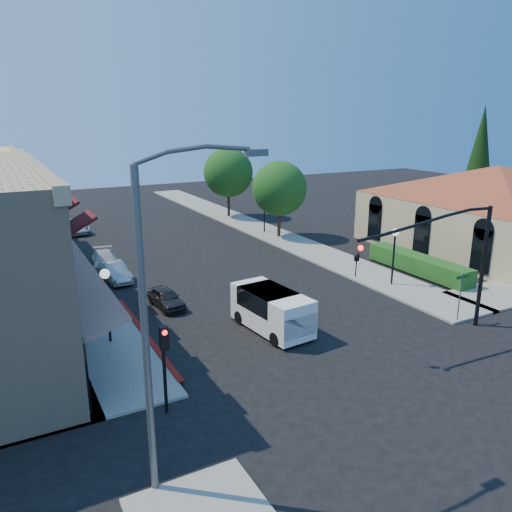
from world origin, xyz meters
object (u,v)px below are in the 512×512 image
lamppost_left_far (61,227)px  parked_car_b (115,272)px  street_tree_b (228,172)px  lamppost_right_near (395,242)px  white_van (272,308)px  parked_car_c (105,260)px  street_tree_a (279,188)px  lamppost_left_near (106,287)px  signal_mast_arm (454,251)px  parked_car_a (166,298)px  lamppost_right_far (264,203)px  secondary_signal (164,353)px  parked_car_d (75,226)px  street_name_sign (461,290)px  conifer_far (480,157)px  cobra_streetlight (157,312)px

lamppost_left_far → parked_car_b: 5.96m
street_tree_b → lamppost_right_near: street_tree_b is taller
lamppost_left_far → white_van: 17.87m
street_tree_b → lamppost_left_far: bearing=-150.0°
parked_car_c → lamppost_left_far: bearing=147.0°
street_tree_b → white_van: bearing=-110.9°
street_tree_a → lamppost_left_near: (-17.30, -14.00, -1.46)m
street_tree_a → signal_mast_arm: street_tree_a is taller
lamppost_left_near → white_van: lamppost_left_near is taller
lamppost_right_near → parked_car_a: size_ratio=1.16×
lamppost_right_near → lamppost_right_far: 16.00m
signal_mast_arm → lamppost_right_near: (2.64, 6.50, -1.35)m
lamppost_right_near → white_van: bearing=-167.0°
secondary_signal → parked_car_c: 18.76m
lamppost_left_far → white_van: (7.25, -16.26, -1.59)m
street_tree_b → parked_car_d: bearing=180.0°
parked_car_d → lamppost_left_near: bearing=-97.9°
parked_car_d → street_name_sign: bearing=-67.8°
street_name_sign → parked_car_d: street_name_sign is taller
signal_mast_arm → parked_car_c: size_ratio=2.05×
parked_car_d → secondary_signal: bearing=-95.8°
conifer_far → parked_car_d: size_ratio=2.61×
street_tree_a → cobra_streetlight: bearing=-126.8°
street_tree_a → lamppost_right_far: street_tree_a is taller
parked_car_d → street_tree_a: bearing=-36.1°
lamppost_left_near → street_name_sign: bearing=-19.9°
street_tree_a → lamppost_right_far: bearing=98.5°
lamppost_left_far → lamppost_right_far: bearing=6.7°
cobra_streetlight → parked_car_c: (2.95, 22.00, -4.70)m
street_tree_b → lamppost_left_near: 29.64m
parked_car_c → parked_car_b: bearing=-82.0°
cobra_streetlight → signal_mast_arm: bearing=13.1°
lamppost_right_far → white_van: 20.76m
secondary_signal → lamppost_left_far: bearing=91.4°
cobra_streetlight → white_van: size_ratio=2.01×
white_van → street_tree_b: bearing=69.1°
lamppost_right_near → street_tree_b: bearing=89.3°
secondary_signal → lamppost_left_near: bearing=94.3°
cobra_streetlight → parked_car_a: cobra_streetlight is taller
lamppost_right_near → parked_car_b: bearing=148.7°
parked_car_a → street_tree_a: bearing=33.6°
street_tree_b → parked_car_c: 19.62m
lamppost_left_near → parked_car_d: bearing=84.5°
cobra_streetlight → street_name_sign: bearing=14.2°
street_tree_a → lamppost_left_near: size_ratio=1.82×
signal_mast_arm → lamppost_right_far: bearing=83.3°
lamppost_left_far → white_van: bearing=-66.0°
conifer_far → white_van: (-29.25, -12.26, -5.21)m
lamppost_right_far → white_van: size_ratio=0.77×
street_tree_a → parked_car_d: bearing=146.3°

